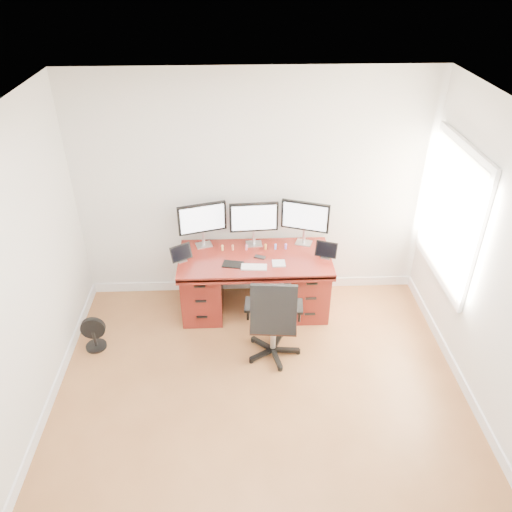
{
  "coord_description": "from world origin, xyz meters",
  "views": [
    {
      "loc": [
        -0.18,
        -2.88,
        3.75
      ],
      "look_at": [
        0.0,
        1.5,
        0.95
      ],
      "focal_mm": 35.0,
      "sensor_mm": 36.0,
      "label": 1
    }
  ],
  "objects_px": {
    "floor_fan": "(94,334)",
    "keyboard": "(254,267)",
    "office_chair": "(273,332)",
    "monitor_center": "(254,219)",
    "desk": "(255,281)"
  },
  "relations": [
    {
      "from": "office_chair",
      "to": "monitor_center",
      "type": "distance_m",
      "value": 1.31
    },
    {
      "from": "office_chair",
      "to": "keyboard",
      "type": "relative_size",
      "value": 3.71
    },
    {
      "from": "desk",
      "to": "floor_fan",
      "type": "xyz_separation_m",
      "value": [
        -1.75,
        -0.61,
        -0.22
      ]
    },
    {
      "from": "monitor_center",
      "to": "desk",
      "type": "bearing_deg",
      "value": -93.69
    },
    {
      "from": "keyboard",
      "to": "office_chair",
      "type": "bearing_deg",
      "value": -68.29
    },
    {
      "from": "desk",
      "to": "floor_fan",
      "type": "bearing_deg",
      "value": -160.79
    },
    {
      "from": "office_chair",
      "to": "floor_fan",
      "type": "height_order",
      "value": "office_chair"
    },
    {
      "from": "desk",
      "to": "office_chair",
      "type": "height_order",
      "value": "office_chair"
    },
    {
      "from": "office_chair",
      "to": "floor_fan",
      "type": "bearing_deg",
      "value": 178.97
    },
    {
      "from": "office_chair",
      "to": "floor_fan",
      "type": "relative_size",
      "value": 2.69
    },
    {
      "from": "floor_fan",
      "to": "monitor_center",
      "type": "distance_m",
      "value": 2.14
    },
    {
      "from": "monitor_center",
      "to": "keyboard",
      "type": "xyz_separation_m",
      "value": [
        -0.02,
        -0.49,
        -0.33
      ]
    },
    {
      "from": "desk",
      "to": "monitor_center",
      "type": "distance_m",
      "value": 0.72
    },
    {
      "from": "monitor_center",
      "to": "floor_fan",
      "type": "bearing_deg",
      "value": -157.81
    },
    {
      "from": "floor_fan",
      "to": "keyboard",
      "type": "relative_size",
      "value": 1.38
    }
  ]
}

